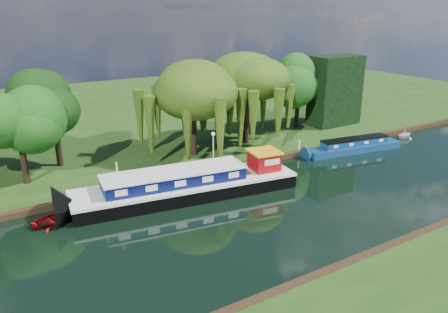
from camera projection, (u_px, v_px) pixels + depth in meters
ground at (280, 207)px, 31.62m from camera, size 120.00×120.00×0.00m
far_bank at (123, 112)px, 58.97m from camera, size 120.00×52.00×0.45m
dutch_barge at (189, 185)px, 33.18m from camera, size 17.50×6.18×3.62m
narrowboat at (354, 146)px, 43.47m from camera, size 10.53×3.33×1.51m
red_dinghy at (55, 222)px, 29.32m from camera, size 3.38×2.74×0.62m
white_cruiser at (404, 138)px, 48.10m from camera, size 2.16×1.89×1.10m
willow_left at (192, 91)px, 39.59m from camera, size 6.87×6.87×8.24m
willow_right at (246, 85)px, 43.06m from camera, size 6.71×6.71×8.17m
tree_far_left at (18, 122)px, 33.13m from camera, size 4.53×4.53×7.30m
tree_far_mid at (53, 105)px, 36.81m from camera, size 4.77×4.77×7.80m
tree_far_right at (299, 84)px, 49.33m from camera, size 4.45×4.45×7.28m
conifer_hedge at (335, 91)px, 50.84m from camera, size 6.00×3.00×8.00m
lamppost at (213, 138)px, 39.55m from camera, size 0.36×0.36×2.56m
mooring_posts at (216, 162)px, 37.84m from camera, size 19.16×0.16×1.00m
reeds_near at (435, 218)px, 28.73m from camera, size 33.70×1.50×1.10m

